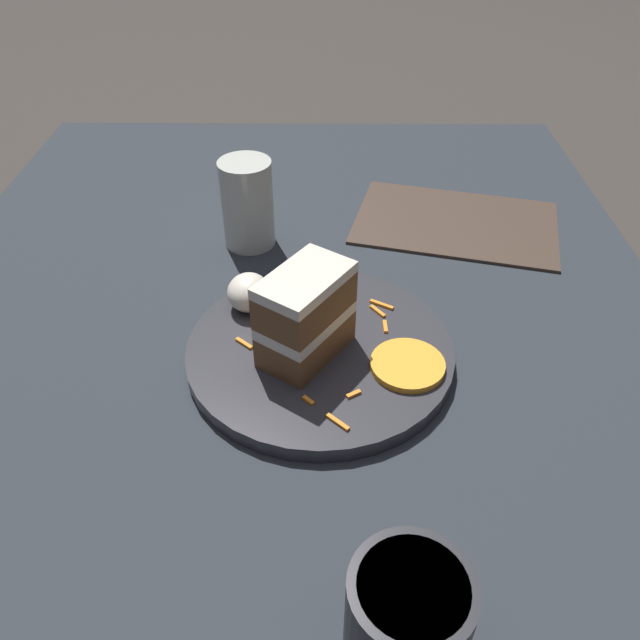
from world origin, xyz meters
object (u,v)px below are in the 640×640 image
at_px(plate, 320,351).
at_px(coffee_mug, 407,623).
at_px(drinking_glass, 248,209).
at_px(menu_card, 456,223).
at_px(cream_dollop, 249,292).
at_px(cake_slice, 305,316).
at_px(orange_garnish, 408,365).

xyz_separation_m(plate, coffee_mug, (0.29, 0.06, 0.04)).
height_order(drinking_glass, menu_card, drinking_glass).
bearing_deg(plate, cream_dollop, -129.14).
height_order(plate, drinking_glass, drinking_glass).
bearing_deg(drinking_glass, menu_card, 100.15).
bearing_deg(menu_card, drinking_glass, 114.21).
bearing_deg(plate, cake_slice, -51.08).
bearing_deg(drinking_glass, plate, 22.76).
xyz_separation_m(plate, orange_garnish, (0.03, 0.09, 0.01)).
bearing_deg(orange_garnish, plate, -110.68).
height_order(cream_dollop, drinking_glass, drinking_glass).
bearing_deg(menu_card, plate, 160.01).
distance_m(orange_garnish, coffee_mug, 0.27).
distance_m(cake_slice, orange_garnish, 0.11).
xyz_separation_m(cake_slice, menu_card, (-0.28, 0.20, -0.06)).
relative_size(cake_slice, coffee_mug, 1.12).
distance_m(cake_slice, menu_card, 0.35).
bearing_deg(drinking_glass, coffee_mug, 16.02).
xyz_separation_m(drinking_glass, menu_card, (-0.05, 0.28, -0.05)).
relative_size(drinking_glass, coffee_mug, 1.16).
xyz_separation_m(cake_slice, coffee_mug, (0.28, 0.07, -0.01)).
bearing_deg(coffee_mug, menu_card, 167.33).
distance_m(coffee_mug, menu_card, 0.58).
bearing_deg(cream_dollop, cake_slice, 40.61).
bearing_deg(orange_garnish, cake_slice, -101.99).
relative_size(plate, cream_dollop, 5.32).
height_order(cream_dollop, menu_card, cream_dollop).
relative_size(plate, menu_card, 1.01).
relative_size(cake_slice, cream_dollop, 2.14).
relative_size(plate, cake_slice, 2.49).
height_order(orange_garnish, menu_card, orange_garnish).
bearing_deg(coffee_mug, cake_slice, -166.29).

